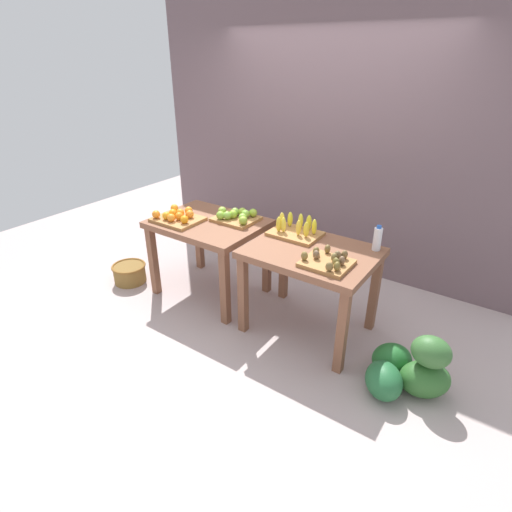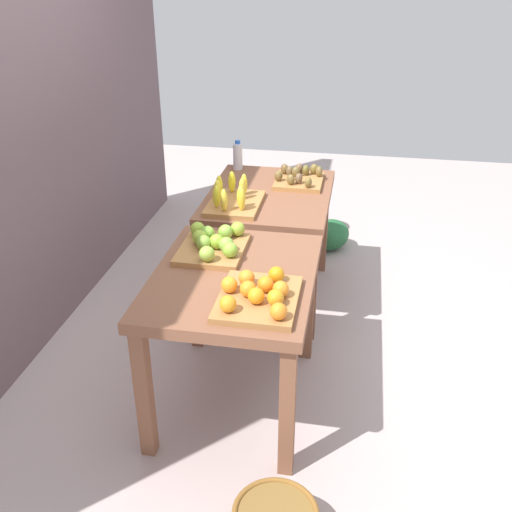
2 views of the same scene
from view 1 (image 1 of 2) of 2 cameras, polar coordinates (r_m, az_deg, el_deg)
The scene contains 11 objects.
ground_plane at distance 4.00m, azimuth -0.01°, elevation -7.36°, with size 8.00×8.00×0.00m, color #B5A2A0.
back_wall at distance 4.55m, azimuth 10.19°, elevation 16.94°, with size 4.40×0.12×3.00m, color #6A545A.
display_table_left at distance 3.98m, azimuth -6.65°, elevation 3.34°, with size 1.04×0.80×0.79m.
display_table_right at distance 3.41m, azimuth 7.74°, elevation -0.93°, with size 1.04×0.80×0.79m.
orange_bin at distance 3.97m, azimuth -11.01°, elevation 5.42°, with size 0.44×0.37×0.11m.
apple_bin at distance 3.90m, azimuth -2.79°, elevation 5.57°, with size 0.42×0.34×0.11m.
banana_crate at distance 3.60m, azimuth 5.55°, elevation 3.66°, with size 0.44×0.32×0.17m.
kiwi_bin at distance 3.12m, azimuth 10.03°, elevation -0.70°, with size 0.36×0.33×0.10m.
water_bottle at distance 3.43m, azimuth 16.68°, elevation 2.35°, with size 0.07×0.07×0.21m.
watermelon_pile at distance 3.26m, azimuth 20.40°, elevation -14.76°, with size 0.69×0.65×0.50m.
wicker_basket at distance 4.60m, azimuth -17.33°, elevation -2.26°, with size 0.36×0.36×0.20m.
Camera 1 is at (1.89, -2.72, 2.24)m, focal length 28.48 mm.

